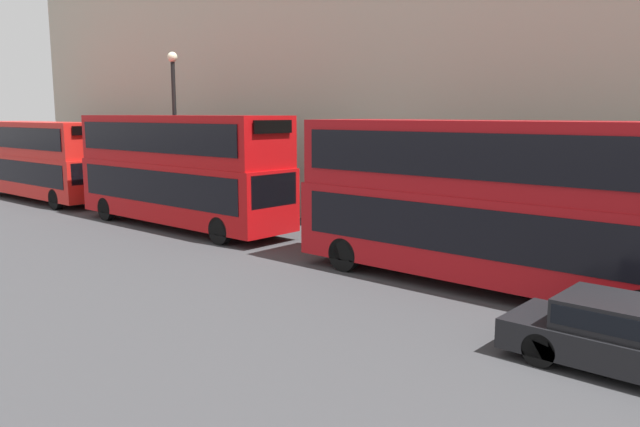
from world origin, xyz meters
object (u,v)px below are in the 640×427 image
object	(u,v)px
bus_leading	(493,198)
bus_second_in_queue	(180,166)
bus_third_in_queue	(41,157)
car_dark_sedan	(640,337)
pedestrian	(507,239)

from	to	relation	value
bus_leading	bus_second_in_queue	distance (m)	13.57
bus_third_in_queue	car_dark_sedan	distance (m)	30.57
bus_leading	bus_third_in_queue	distance (m)	25.81
bus_leading	bus_third_in_queue	world-z (taller)	bus_leading
bus_third_in_queue	car_dark_sedan	bearing A→B (deg)	-96.39
bus_second_in_queue	pedestrian	size ratio (longest dim) A/B	6.46
bus_third_in_queue	bus_leading	bearing A→B (deg)	-90.00
bus_leading	bus_third_in_queue	bearing A→B (deg)	90.00
bus_leading	car_dark_sedan	world-z (taller)	bus_leading
bus_leading	pedestrian	world-z (taller)	bus_leading
bus_second_in_queue	bus_leading	bearing A→B (deg)	-90.00
bus_second_in_queue	car_dark_sedan	xyz separation A→B (m)	(-3.40, -18.11, -1.80)
bus_leading	bus_second_in_queue	size ratio (longest dim) A/B	1.04
bus_third_in_queue	car_dark_sedan	xyz separation A→B (m)	(-3.40, -30.34, -1.61)
bus_third_in_queue	pedestrian	bearing A→B (deg)	-83.38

